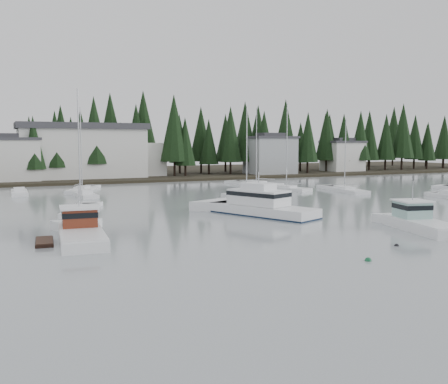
% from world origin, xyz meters
% --- Properties ---
extents(ground, '(260.00, 260.00, 0.00)m').
position_xyz_m(ground, '(0.00, 0.00, 0.00)').
color(ground, gray).
rests_on(ground, ground).
extents(far_shore_land, '(240.00, 54.00, 1.00)m').
position_xyz_m(far_shore_land, '(0.00, 97.00, 0.00)').
color(far_shore_land, black).
rests_on(far_shore_land, ground).
extents(conifer_treeline, '(200.00, 22.00, 20.00)m').
position_xyz_m(conifer_treeline, '(0.00, 86.00, 0.00)').
color(conifer_treeline, black).
rests_on(conifer_treeline, ground).
extents(house_west, '(9.54, 7.42, 8.75)m').
position_xyz_m(house_west, '(-18.00, 79.00, 4.65)').
color(house_west, silver).
rests_on(house_west, ground).
extents(house_east_a, '(10.60, 8.48, 9.25)m').
position_xyz_m(house_east_a, '(36.00, 78.00, 4.90)').
color(house_east_a, '#999EA0').
rests_on(house_east_a, ground).
extents(house_east_b, '(9.54, 7.42, 8.25)m').
position_xyz_m(house_east_b, '(58.00, 80.00, 4.40)').
color(house_east_b, silver).
rests_on(house_east_b, ground).
extents(harbor_inn, '(29.50, 11.50, 10.90)m').
position_xyz_m(harbor_inn, '(-2.96, 82.34, 5.78)').
color(harbor_inn, silver).
rests_on(harbor_inn, ground).
extents(lobster_boat_brown, '(5.47, 9.87, 4.76)m').
position_xyz_m(lobster_boat_brown, '(-15.46, 18.22, 0.54)').
color(lobster_boat_brown, white).
rests_on(lobster_boat_brown, ground).
extents(cabin_cruiser_center, '(8.16, 12.55, 5.18)m').
position_xyz_m(cabin_cruiser_center, '(3.92, 24.15, 0.78)').
color(cabin_cruiser_center, white).
rests_on(cabin_cruiser_center, ground).
extents(lobster_boat_teal, '(4.86, 8.99, 4.75)m').
position_xyz_m(lobster_boat_teal, '(12.10, 10.59, 0.57)').
color(lobster_boat_teal, white).
rests_on(lobster_boat_teal, ground).
extents(sailboat_0, '(5.27, 8.74, 14.54)m').
position_xyz_m(sailboat_0, '(20.87, 46.56, 0.09)').
color(sailboat_0, white).
rests_on(sailboat_0, ground).
extents(sailboat_1, '(6.38, 10.53, 14.17)m').
position_xyz_m(sailboat_1, '(21.03, 56.92, 0.07)').
color(sailboat_1, white).
rests_on(sailboat_1, ground).
extents(sailboat_2, '(4.01, 10.90, 11.75)m').
position_xyz_m(sailboat_2, '(28.10, 41.18, 0.06)').
color(sailboat_2, white).
rests_on(sailboat_2, ground).
extents(sailboat_3, '(5.69, 9.76, 13.86)m').
position_xyz_m(sailboat_3, '(-12.93, 34.04, 0.08)').
color(sailboat_3, white).
rests_on(sailboat_3, ground).
extents(sailboat_7, '(6.49, 9.85, 13.52)m').
position_xyz_m(sailboat_7, '(-8.95, 58.46, 0.08)').
color(sailboat_7, white).
rests_on(sailboat_7, ground).
extents(sailboat_9, '(3.33, 8.59, 12.50)m').
position_xyz_m(sailboat_9, '(8.71, 36.80, 0.07)').
color(sailboat_9, white).
rests_on(sailboat_9, ground).
extents(runabout_1, '(4.06, 7.25, 1.42)m').
position_xyz_m(runabout_1, '(9.64, 34.47, 0.13)').
color(runabout_1, white).
rests_on(runabout_1, ground).
extents(runabout_3, '(2.34, 7.00, 1.42)m').
position_xyz_m(runabout_3, '(-18.11, 57.14, 0.13)').
color(runabout_3, white).
rests_on(runabout_3, ground).
extents(runabout_4, '(2.66, 5.82, 1.42)m').
position_xyz_m(runabout_4, '(-9.81, 49.52, 0.13)').
color(runabout_4, white).
rests_on(runabout_4, ground).
extents(mooring_buoy_green, '(0.45, 0.45, 0.45)m').
position_xyz_m(mooring_buoy_green, '(0.30, 3.52, 0.00)').
color(mooring_buoy_green, '#145933').
rests_on(mooring_buoy_green, ground).
extents(mooring_buoy_dark, '(0.36, 0.36, 0.36)m').
position_xyz_m(mooring_buoy_dark, '(5.33, 6.26, 0.00)').
color(mooring_buoy_dark, black).
rests_on(mooring_buoy_dark, ground).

